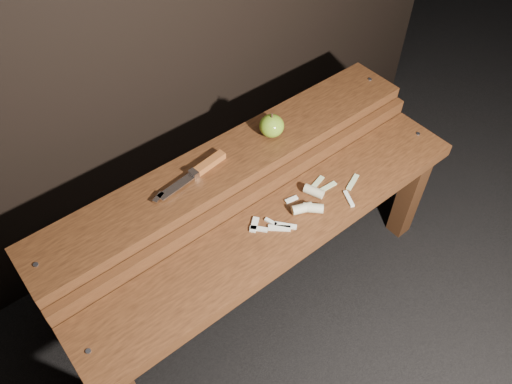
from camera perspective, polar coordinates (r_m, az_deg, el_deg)
ground at (r=1.70m, az=1.30°, el=-11.24°), size 60.00×60.00×0.00m
bench_front_tier at (r=1.37m, az=3.18°, el=-5.62°), size 1.20×0.20×0.42m
bench_rear_tier at (r=1.44m, az=-2.64°, el=1.53°), size 1.20×0.21×0.50m
apple at (r=1.42m, az=1.79°, el=7.57°), size 0.07×0.07×0.08m
knife at (r=1.34m, az=-6.26°, el=2.64°), size 0.24×0.05×0.02m
apple_scraps at (r=1.36m, az=5.83°, el=-1.39°), size 0.37×0.14×0.03m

